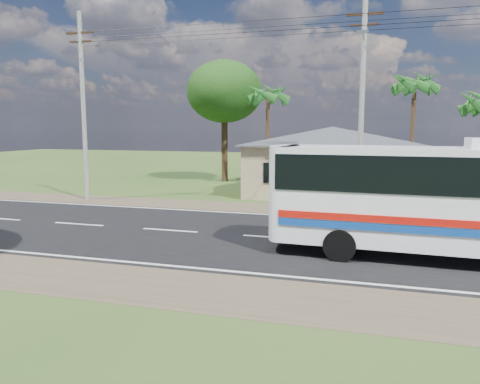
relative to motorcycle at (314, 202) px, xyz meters
name	(u,v)px	position (x,y,z in m)	size (l,w,h in m)	color
ground	(273,238)	(-0.78, -6.16, -0.51)	(120.00, 120.00, 0.00)	#2D4B1B
road	(273,238)	(-0.78, -6.16, -0.50)	(120.00, 16.00, 0.03)	black
house	(332,154)	(0.22, 6.84, 2.13)	(12.40, 10.00, 5.00)	tan
utility_poles	(355,99)	(1.89, 0.32, 5.26)	(32.80, 2.22, 11.00)	#9E9E99
palm_mid	(415,84)	(5.22, 9.34, 6.65)	(2.80, 2.80, 8.20)	#47301E
palm_far	(268,95)	(-4.78, 9.84, 6.17)	(2.80, 2.80, 7.70)	#47301E
tree_behind_house	(224,92)	(-8.78, 11.84, 6.60)	(6.00, 6.00, 9.61)	#47301E
motorcycle	(314,202)	(0.00, 0.00, 0.00)	(0.68, 1.94, 1.02)	black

